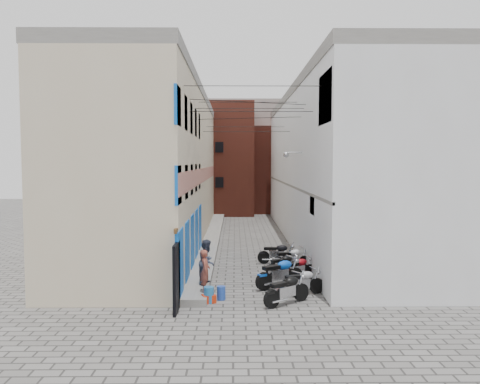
{
  "coord_description": "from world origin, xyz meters",
  "views": [
    {
      "loc": [
        -0.66,
        -15.05,
        4.77
      ],
      "look_at": [
        -0.37,
        12.19,
        3.0
      ],
      "focal_mm": 35.0,
      "sensor_mm": 36.0,
      "label": 1
    }
  ],
  "objects_px": {
    "motorcycle_a": "(287,288)",
    "motorcycle_b": "(302,281)",
    "person_a": "(205,271)",
    "water_jug_near": "(209,295)",
    "person_b": "(207,262)",
    "red_crate": "(209,299)",
    "motorcycle_f": "(291,257)",
    "motorcycle_g": "(278,252)",
    "motorcycle_d": "(298,267)",
    "motorcycle_c": "(280,271)",
    "motorcycle_e": "(284,264)",
    "water_jug_far": "(221,293)"
  },
  "relations": [
    {
      "from": "motorcycle_a",
      "to": "water_jug_near",
      "type": "xyz_separation_m",
      "value": [
        -2.62,
        0.22,
        -0.29
      ]
    },
    {
      "from": "motorcycle_b",
      "to": "water_jug_far",
      "type": "relative_size",
      "value": 3.85
    },
    {
      "from": "motorcycle_a",
      "to": "motorcycle_e",
      "type": "distance_m",
      "value": 4.05
    },
    {
      "from": "water_jug_far",
      "to": "red_crate",
      "type": "height_order",
      "value": "water_jug_far"
    },
    {
      "from": "motorcycle_d",
      "to": "red_crate",
      "type": "height_order",
      "value": "motorcycle_d"
    },
    {
      "from": "motorcycle_g",
      "to": "water_jug_far",
      "type": "xyz_separation_m",
      "value": [
        -2.47,
        -5.68,
        -0.31
      ]
    },
    {
      "from": "motorcycle_d",
      "to": "motorcycle_g",
      "type": "relative_size",
      "value": 0.94
    },
    {
      "from": "motorcycle_b",
      "to": "person_a",
      "type": "relative_size",
      "value": 1.22
    },
    {
      "from": "motorcycle_e",
      "to": "person_a",
      "type": "bearing_deg",
      "value": -71.33
    },
    {
      "from": "motorcycle_a",
      "to": "red_crate",
      "type": "height_order",
      "value": "motorcycle_a"
    },
    {
      "from": "motorcycle_a",
      "to": "motorcycle_b",
      "type": "relative_size",
      "value": 1.07
    },
    {
      "from": "person_a",
      "to": "red_crate",
      "type": "xyz_separation_m",
      "value": [
        0.15,
        -0.5,
        -0.85
      ]
    },
    {
      "from": "water_jug_near",
      "to": "person_a",
      "type": "bearing_deg",
      "value": 106.7
    },
    {
      "from": "motorcycle_c",
      "to": "motorcycle_d",
      "type": "xyz_separation_m",
      "value": [
        0.86,
        1.17,
        -0.11
      ]
    },
    {
      "from": "water_jug_far",
      "to": "motorcycle_g",
      "type": "bearing_deg",
      "value": 66.52
    },
    {
      "from": "person_b",
      "to": "water_jug_near",
      "type": "distance_m",
      "value": 1.76
    },
    {
      "from": "person_b",
      "to": "water_jug_near",
      "type": "xyz_separation_m",
      "value": [
        0.15,
        -1.56,
        -0.8
      ]
    },
    {
      "from": "person_a",
      "to": "water_jug_far",
      "type": "relative_size",
      "value": 3.15
    },
    {
      "from": "red_crate",
      "to": "motorcycle_a",
      "type": "bearing_deg",
      "value": -4.8
    },
    {
      "from": "person_b",
      "to": "red_crate",
      "type": "bearing_deg",
      "value": -159.55
    },
    {
      "from": "person_b",
      "to": "water_jug_far",
      "type": "bearing_deg",
      "value": -140.06
    },
    {
      "from": "motorcycle_b",
      "to": "person_a",
      "type": "distance_m",
      "value": 3.48
    },
    {
      "from": "motorcycle_e",
      "to": "motorcycle_g",
      "type": "xyz_separation_m",
      "value": [
        -0.05,
        2.22,
        0.05
      ]
    },
    {
      "from": "motorcycle_a",
      "to": "red_crate",
      "type": "bearing_deg",
      "value": -130.54
    },
    {
      "from": "motorcycle_b",
      "to": "person_b",
      "type": "distance_m",
      "value": 3.53
    },
    {
      "from": "motorcycle_e",
      "to": "motorcycle_g",
      "type": "bearing_deg",
      "value": 153.01
    },
    {
      "from": "motorcycle_c",
      "to": "motorcycle_e",
      "type": "relative_size",
      "value": 1.26
    },
    {
      "from": "motorcycle_a",
      "to": "motorcycle_d",
      "type": "relative_size",
      "value": 1.09
    },
    {
      "from": "motorcycle_d",
      "to": "motorcycle_f",
      "type": "relative_size",
      "value": 0.94
    },
    {
      "from": "motorcycle_c",
      "to": "person_a",
      "type": "bearing_deg",
      "value": -94.35
    },
    {
      "from": "motorcycle_a",
      "to": "motorcycle_b",
      "type": "height_order",
      "value": "motorcycle_a"
    },
    {
      "from": "motorcycle_c",
      "to": "person_b",
      "type": "height_order",
      "value": "person_b"
    },
    {
      "from": "motorcycle_a",
      "to": "red_crate",
      "type": "relative_size",
      "value": 4.41
    },
    {
      "from": "motorcycle_a",
      "to": "motorcycle_c",
      "type": "xyz_separation_m",
      "value": [
        -0.03,
        2.11,
        0.06
      ]
    },
    {
      "from": "person_b",
      "to": "water_jug_near",
      "type": "height_order",
      "value": "person_b"
    },
    {
      "from": "motorcycle_g",
      "to": "motorcycle_e",
      "type": "bearing_deg",
      "value": 3.48
    },
    {
      "from": "motorcycle_g",
      "to": "person_a",
      "type": "relative_size",
      "value": 1.28
    },
    {
      "from": "person_a",
      "to": "red_crate",
      "type": "distance_m",
      "value": 0.99
    },
    {
      "from": "motorcycle_f",
      "to": "water_jug_near",
      "type": "bearing_deg",
      "value": -46.89
    },
    {
      "from": "motorcycle_a",
      "to": "motorcycle_g",
      "type": "height_order",
      "value": "motorcycle_a"
    },
    {
      "from": "motorcycle_c",
      "to": "motorcycle_e",
      "type": "height_order",
      "value": "motorcycle_c"
    },
    {
      "from": "motorcycle_d",
      "to": "motorcycle_e",
      "type": "bearing_deg",
      "value": 177.68
    },
    {
      "from": "motorcycle_a",
      "to": "person_a",
      "type": "relative_size",
      "value": 1.31
    },
    {
      "from": "motorcycle_a",
      "to": "person_a",
      "type": "height_order",
      "value": "person_a"
    },
    {
      "from": "motorcycle_b",
      "to": "motorcycle_g",
      "type": "relative_size",
      "value": 0.95
    },
    {
      "from": "motorcycle_c",
      "to": "motorcycle_d",
      "type": "relative_size",
      "value": 1.22
    },
    {
      "from": "motorcycle_e",
      "to": "water_jug_near",
      "type": "bearing_deg",
      "value": -65.96
    },
    {
      "from": "motorcycle_e",
      "to": "water_jug_near",
      "type": "relative_size",
      "value": 3.13
    },
    {
      "from": "motorcycle_b",
      "to": "motorcycle_f",
      "type": "xyz_separation_m",
      "value": [
        0.12,
        4.01,
        0.02
      ]
    },
    {
      "from": "motorcycle_c",
      "to": "water_jug_near",
      "type": "height_order",
      "value": "motorcycle_c"
    }
  ]
}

